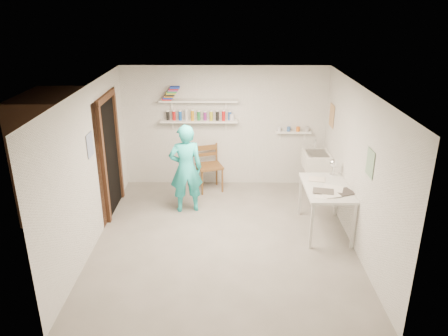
{
  "coord_description": "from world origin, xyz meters",
  "views": [
    {
      "loc": [
        0.04,
        -6.09,
        3.6
      ],
      "look_at": [
        0.0,
        0.4,
        1.05
      ],
      "focal_mm": 35.0,
      "sensor_mm": 36.0,
      "label": 1
    }
  ],
  "objects_px": {
    "belfast_sink": "(316,160)",
    "man": "(186,169)",
    "wooden_chair": "(209,166)",
    "desk_lamp": "(334,163)",
    "work_table": "(325,209)",
    "wall_clock": "(189,150)"
  },
  "relations": [
    {
      "from": "man",
      "to": "belfast_sink",
      "type": "bearing_deg",
      "value": -174.94
    },
    {
      "from": "belfast_sink",
      "to": "man",
      "type": "bearing_deg",
      "value": -163.73
    },
    {
      "from": "belfast_sink",
      "to": "man",
      "type": "relative_size",
      "value": 0.38
    },
    {
      "from": "wooden_chair",
      "to": "man",
      "type": "bearing_deg",
      "value": -130.87
    },
    {
      "from": "wooden_chair",
      "to": "work_table",
      "type": "xyz_separation_m",
      "value": [
        1.94,
        -1.62,
        -0.11
      ]
    },
    {
      "from": "belfast_sink",
      "to": "wooden_chair",
      "type": "xyz_separation_m",
      "value": [
        -2.05,
        0.19,
        -0.2
      ]
    },
    {
      "from": "desk_lamp",
      "to": "belfast_sink",
      "type": "bearing_deg",
      "value": 95.09
    },
    {
      "from": "belfast_sink",
      "to": "desk_lamp",
      "type": "bearing_deg",
      "value": -84.91
    },
    {
      "from": "man",
      "to": "work_table",
      "type": "distance_m",
      "value": 2.46
    },
    {
      "from": "wooden_chair",
      "to": "work_table",
      "type": "relative_size",
      "value": 0.85
    },
    {
      "from": "man",
      "to": "wall_clock",
      "type": "distance_m",
      "value": 0.35
    },
    {
      "from": "man",
      "to": "wall_clock",
      "type": "relative_size",
      "value": 5.56
    },
    {
      "from": "man",
      "to": "desk_lamp",
      "type": "height_order",
      "value": "man"
    },
    {
      "from": "belfast_sink",
      "to": "man",
      "type": "distance_m",
      "value": 2.52
    },
    {
      "from": "wall_clock",
      "to": "desk_lamp",
      "type": "height_order",
      "value": "wall_clock"
    },
    {
      "from": "man",
      "to": "desk_lamp",
      "type": "distance_m",
      "value": 2.53
    },
    {
      "from": "man",
      "to": "wooden_chair",
      "type": "distance_m",
      "value": 1.02
    },
    {
      "from": "wall_clock",
      "to": "wooden_chair",
      "type": "relative_size",
      "value": 0.29
    },
    {
      "from": "man",
      "to": "wall_clock",
      "type": "bearing_deg",
      "value": -112.42
    },
    {
      "from": "wooden_chair",
      "to": "work_table",
      "type": "height_order",
      "value": "wooden_chair"
    },
    {
      "from": "man",
      "to": "wooden_chair",
      "type": "xyz_separation_m",
      "value": [
        0.37,
        0.9,
        -0.3
      ]
    },
    {
      "from": "wooden_chair",
      "to": "desk_lamp",
      "type": "bearing_deg",
      "value": -46.53
    }
  ]
}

